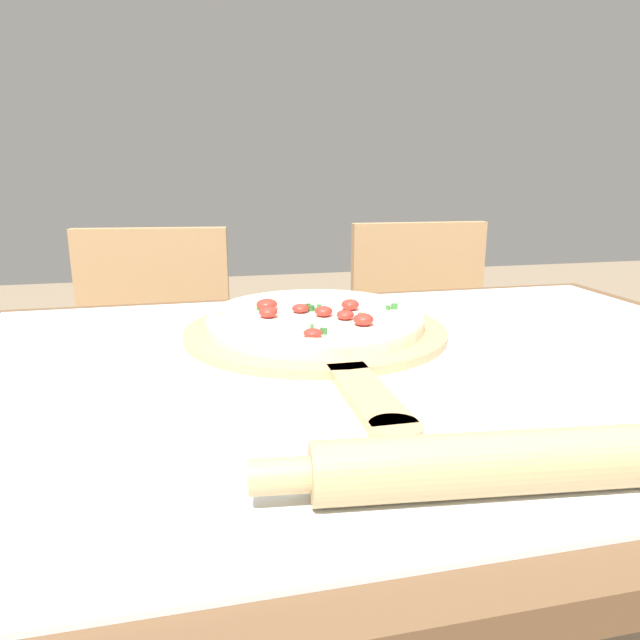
# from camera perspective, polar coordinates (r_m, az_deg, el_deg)

# --- Properties ---
(dining_table) EXTENTS (1.17, 0.84, 0.77)m
(dining_table) POSITION_cam_1_polar(r_m,az_deg,el_deg) (0.78, 5.76, -13.33)
(dining_table) COLOR brown
(dining_table) RESTS_ON ground_plane
(towel_cloth) EXTENTS (1.09, 0.76, 0.00)m
(towel_cloth) POSITION_cam_1_polar(r_m,az_deg,el_deg) (0.73, 6.02, -4.13)
(towel_cloth) COLOR silver
(towel_cloth) RESTS_ON dining_table
(pizza_peel) EXTENTS (0.38, 0.55, 0.01)m
(pizza_peel) POSITION_cam_1_polar(r_m,az_deg,el_deg) (0.81, -0.18, -1.44)
(pizza_peel) COLOR tan
(pizza_peel) RESTS_ON towel_cloth
(pizza) EXTENTS (0.31, 0.31, 0.04)m
(pizza) POSITION_cam_1_polar(r_m,az_deg,el_deg) (0.82, -0.46, 0.17)
(pizza) COLOR beige
(pizza) RESTS_ON pizza_peel
(rolling_pin) EXTENTS (0.40, 0.08, 0.05)m
(rolling_pin) POSITION_cam_1_polar(r_m,az_deg,el_deg) (0.45, 19.27, -13.23)
(rolling_pin) COLOR tan
(rolling_pin) RESTS_ON towel_cloth
(chair_left) EXTENTS (0.44, 0.44, 0.87)m
(chair_left) POSITION_cam_1_polar(r_m,az_deg,el_deg) (1.49, -16.33, -5.91)
(chair_left) COLOR tan
(chair_left) RESTS_ON ground_plane
(chair_right) EXTENTS (0.42, 0.42, 0.87)m
(chair_right) POSITION_cam_1_polar(r_m,az_deg,el_deg) (1.61, 10.49, -4.04)
(chair_right) COLOR tan
(chair_right) RESTS_ON ground_plane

